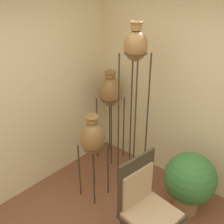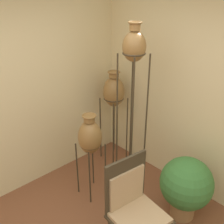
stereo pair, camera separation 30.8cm
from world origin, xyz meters
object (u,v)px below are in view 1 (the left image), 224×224
(vase_stand_short, at_px, (93,139))
(potted_plant, at_px, (190,180))
(vase_stand_tall, at_px, (135,54))
(chair, at_px, (145,203))
(vase_stand_medium, at_px, (110,93))

(vase_stand_short, distance_m, potted_plant, 1.27)
(vase_stand_tall, bearing_deg, chair, -134.96)
(vase_stand_medium, xyz_separation_m, potted_plant, (-0.23, -1.47, -0.68))
(vase_stand_medium, bearing_deg, vase_stand_tall, -116.03)
(vase_stand_tall, relative_size, vase_stand_short, 1.88)
(vase_stand_tall, xyz_separation_m, vase_stand_medium, (0.33, 0.67, -0.73))
(vase_stand_medium, height_order, potted_plant, vase_stand_medium)
(vase_stand_medium, bearing_deg, vase_stand_short, -152.63)
(vase_stand_medium, height_order, chair, vase_stand_medium)
(chair, xyz_separation_m, potted_plant, (0.80, -0.10, -0.17))
(vase_stand_medium, distance_m, vase_stand_short, 0.93)
(vase_stand_tall, height_order, potted_plant, vase_stand_tall)
(chair, bearing_deg, vase_stand_tall, 52.07)
(vase_stand_medium, distance_m, potted_plant, 1.64)
(vase_stand_short, bearing_deg, potted_plant, -62.13)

